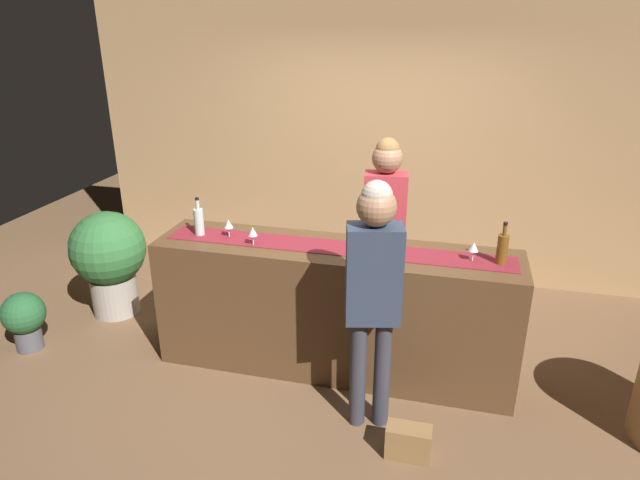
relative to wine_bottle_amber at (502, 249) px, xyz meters
The scene contains 15 objects.
ground_plane 1.61m from the wine_bottle_amber, behind, with size 10.00×10.00×0.00m, color brown.
back_wall 2.25m from the wine_bottle_amber, 121.34° to the left, with size 6.00×0.12×2.90m, color tan.
bar_counter 1.31m from the wine_bottle_amber, behind, with size 2.70×0.60×1.01m, color #543821.
counter_runner_cloth 1.16m from the wine_bottle_amber, behind, with size 2.56×0.28×0.01m, color maroon.
wine_bottle_amber is the anchor object (origin of this frame).
wine_bottle_clear 2.22m from the wine_bottle_amber, behind, with size 0.07×0.07×0.30m.
wine_bottle_green 0.78m from the wine_bottle_amber, behind, with size 0.07×0.07×0.30m.
wine_glass_near_customer 0.19m from the wine_bottle_amber, behind, with size 0.07×0.07×0.14m.
wine_glass_mid_counter 1.98m from the wine_bottle_amber, behind, with size 0.07×0.07×0.14m.
wine_glass_far_end 1.75m from the wine_bottle_amber, behind, with size 0.07×0.07×0.14m.
bartender 1.06m from the wine_bottle_amber, 146.50° to the left, with size 0.36×0.24×1.72m.
customer_sipping 0.98m from the wine_bottle_amber, 142.89° to the right, with size 0.38×0.27×1.71m.
potted_plant_tall 3.39m from the wine_bottle_amber, behind, with size 0.67×0.67×0.98m.
potted_plant_small 3.78m from the wine_bottle_amber, behind, with size 0.35×0.35×0.51m.
handbag 1.41m from the wine_bottle_amber, 119.64° to the right, with size 0.28×0.14×0.22m, color olive.
Camera 1 is at (0.82, -3.65, 2.58)m, focal length 31.22 mm.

